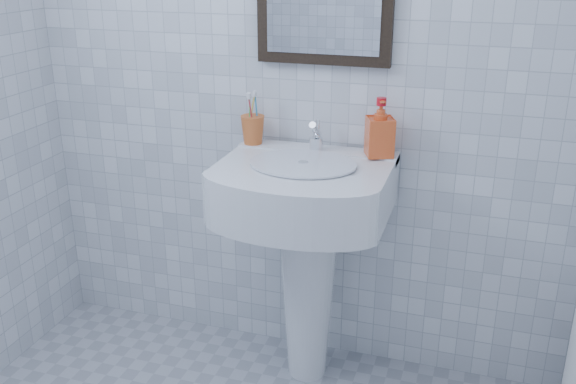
% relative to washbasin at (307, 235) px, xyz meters
% --- Properties ---
extents(wall_back, '(2.20, 0.02, 2.50)m').
position_rel_washbasin_xyz_m(wall_back, '(-0.11, 0.21, 0.62)').
color(wall_back, white).
rests_on(wall_back, ground).
extents(washbasin, '(0.61, 0.45, 0.94)m').
position_rel_washbasin_xyz_m(washbasin, '(0.00, 0.00, 0.00)').
color(washbasin, white).
rests_on(washbasin, ground).
extents(faucet, '(0.05, 0.11, 0.12)m').
position_rel_washbasin_xyz_m(faucet, '(0.00, 0.11, 0.35)').
color(faucet, silver).
rests_on(faucet, washbasin).
extents(toothbrush_cup, '(0.12, 0.12, 0.11)m').
position_rel_washbasin_xyz_m(toothbrush_cup, '(-0.26, 0.13, 0.36)').
color(toothbrush_cup, '#CA5E27').
rests_on(toothbrush_cup, washbasin).
extents(soap_dispenser, '(0.12, 0.13, 0.21)m').
position_rel_washbasin_xyz_m(soap_dispenser, '(0.24, 0.12, 0.41)').
color(soap_dispenser, red).
rests_on(soap_dispenser, washbasin).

